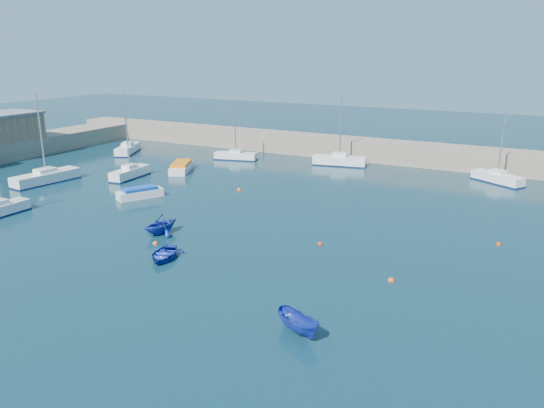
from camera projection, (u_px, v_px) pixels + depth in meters
The scene contains 19 objects.
ground at pixel (111, 289), 32.71m from camera, with size 220.00×220.00×0.00m, color #0C2A37.
back_wall at pixel (358, 149), 71.31m from camera, with size 96.00×4.50×2.60m, color #786C5B.
brick_shed_a at pixel (5, 128), 70.79m from camera, with size 6.00×8.00×3.40m, color #87674E.
sailboat_2 at pixel (46, 177), 58.39m from camera, with size 2.94×7.67×9.77m.
sailboat_3 at pixel (130, 173), 60.60m from camera, with size 2.00×5.73×7.58m.
sailboat_4 at pixel (128, 149), 75.13m from camera, with size 4.56×6.76×8.71m.
sailboat_5 at pixel (236, 156), 70.65m from camera, with size 5.84×2.90×7.43m.
sailboat_6 at pixel (339, 160), 67.17m from camera, with size 6.88×3.08×8.80m.
sailboat_7 at pixel (497, 178), 58.36m from camera, with size 5.84×4.57×7.83m.
motorboat_1 at pixel (140, 193), 52.58m from camera, with size 3.43×4.67×1.09m.
motorboat_2 at pixel (181, 167), 63.99m from camera, with size 4.14×5.85×1.14m.
dinghy_center at pixel (164, 254), 37.33m from camera, with size 2.35×3.30×0.68m, color #162B99.
dinghy_left at pixel (160, 224), 42.24m from camera, with size 2.74×3.17×1.67m, color #162B99.
dinghy_right at pixel (298, 324), 27.42m from camera, with size 1.13×3.00×1.16m, color #162B99.
buoy_0 at pixel (155, 244), 40.33m from camera, with size 0.40×0.40×0.40m, color #F6480C.
buoy_1 at pixel (320, 244), 40.24m from camera, with size 0.41×0.41×0.41m, color #B02E0D.
buoy_2 at pixel (391, 281), 33.90m from camera, with size 0.43×0.43×0.43m, color #F6480C.
buoy_3 at pixel (239, 190), 55.63m from camera, with size 0.49×0.49×0.49m, color #F6480C.
buoy_4 at pixel (498, 245), 40.13m from camera, with size 0.42×0.42×0.42m, color #B02E0D.
Camera 1 is at (22.80, -21.73, 14.29)m, focal length 35.00 mm.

